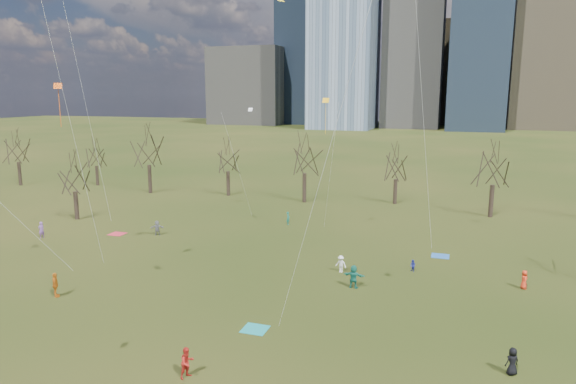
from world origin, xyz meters
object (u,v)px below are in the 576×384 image
(blanket_navy, at_px, (440,256))
(person_2, at_px, (187,363))
(person_4, at_px, (55,285))
(blanket_crimson, at_px, (117,234))
(blanket_teal, at_px, (255,329))

(blanket_navy, xyz_separation_m, person_2, (-11.91, -25.72, 0.83))
(blanket_navy, xyz_separation_m, person_4, (-26.65, -19.10, 0.91))
(blanket_crimson, bearing_deg, person_2, -46.75)
(blanket_teal, xyz_separation_m, person_2, (-1.27, -6.36, 0.83))
(blanket_teal, relative_size, person_2, 0.94)
(blanket_navy, distance_m, blanket_crimson, 33.32)
(person_2, height_order, person_4, person_4)
(blanket_crimson, xyz_separation_m, person_4, (6.52, -15.97, 0.91))
(person_2, relative_size, person_4, 0.92)
(blanket_crimson, height_order, person_4, person_4)
(blanket_crimson, bearing_deg, person_4, -67.80)
(blanket_navy, height_order, person_4, person_4)
(blanket_teal, xyz_separation_m, blanket_navy, (10.64, 19.36, 0.00))
(blanket_teal, relative_size, blanket_crimson, 1.00)
(blanket_navy, relative_size, person_4, 0.86)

